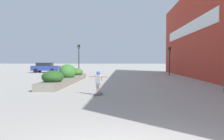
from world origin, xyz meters
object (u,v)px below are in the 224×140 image
Objects in this scene: traffic_light_left at (79,55)px; car_center_left at (223,68)px; traffic_light_right at (170,56)px; car_leftmost at (46,67)px; skateboard at (98,94)px; skateboarder at (98,80)px.

car_center_left is at bearing 18.05° from traffic_light_left.
car_center_left is at bearing 34.25° from traffic_light_right.
car_leftmost is at bearing 88.08° from car_center_left.
traffic_light_left reaches higher than skateboard.
traffic_light_left is 10.95m from traffic_light_right.
car_center_left is (15.40, 23.48, 0.01)m from skateboarder.
car_center_left is 1.22× the size of traffic_light_right.
skateboarder is 0.33× the size of traffic_light_right.
car_center_left is at bearing 82.83° from skateboarder.
car_center_left reaches higher than skateboard.
skateboarder is 17.70m from traffic_light_left.
car_leftmost is 25.89m from car_center_left.
traffic_light_left is at bearing 129.54° from skateboard.
skateboard is at bearing 23.26° from car_leftmost.
car_leftmost is 18.62m from traffic_light_right.
car_leftmost reaches higher than skateboard.
traffic_light_right is (-8.57, -5.83, 1.55)m from car_center_left.
skateboard is 17.78m from traffic_light_left.
traffic_light_right reaches higher than car_center_left.
traffic_light_left is (-19.50, -6.35, 1.72)m from car_center_left.
traffic_light_right is at bearing 2.73° from traffic_light_left.
skateboarder is 0.28× the size of car_leftmost.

